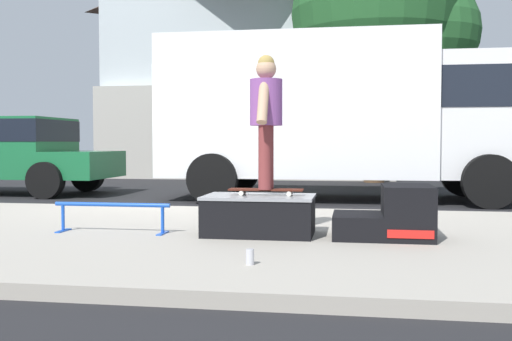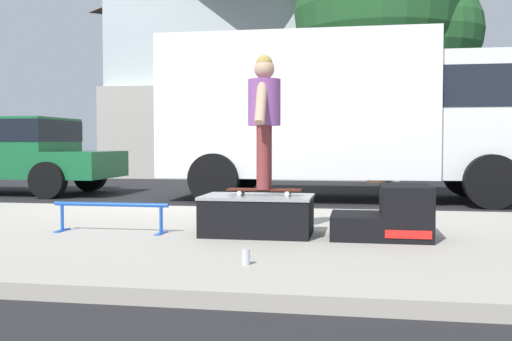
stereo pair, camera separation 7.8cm
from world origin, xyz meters
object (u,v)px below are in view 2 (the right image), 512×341
Objects in this scene: skateboard at (264,190)px; street_tree_main at (389,17)px; skate_box at (258,214)px; grind_rail at (111,210)px; skater_kid at (264,110)px; box_truck at (350,110)px; kicker_ramp at (390,216)px; soda_can at (246,257)px.

skateboard is 0.11× the size of street_tree_main.
skate_box is 11.41m from street_tree_main.
skate_box reaches higher than grind_rail.
skateboard reaches higher than grind_rail.
grind_rail is 1.97m from skater_kid.
kicker_ramp is at bearing -84.83° from box_truck.
box_truck is (0.81, 5.28, 1.11)m from skateboard.
street_tree_main is at bearing 80.46° from skater_kid.
street_tree_main is (1.66, 12.00, 4.30)m from soda_can.
soda_can is 7.03m from box_truck.
skate_box is 0.89× the size of grind_rail.
skate_box is at bearing -99.88° from street_tree_main.
skater_kid reaches higher than grind_rail.
skate_box is at bearing -99.41° from box_truck.
soda_can is (0.10, -1.55, -0.41)m from skateboard.
soda_can is 0.02× the size of box_truck.
skateboard is (1.66, 0.12, 0.23)m from grind_rail.
street_tree_main is at bearing 82.13° from soda_can.
kicker_ramp is 0.77× the size of grind_rail.
skateboard is 1.60m from soda_can.
grind_rail is at bearing -107.89° from street_tree_main.
kicker_ramp is at bearing -0.90° from skateboard.
kicker_ramp is (1.36, -0.00, 0.00)m from skate_box.
street_tree_main reaches higher than skateboard.
soda_can is at bearing -127.96° from kicker_ramp.
street_tree_main is (1.82, 10.47, 4.15)m from skate_box.
skater_kid is at bearing -99.54° from street_tree_main.
skater_kid reaches higher than skateboard.
box_truck is at bearing -100.36° from street_tree_main.
skater_kid is 11.06× the size of soda_can.
soda_can is 12.85m from street_tree_main.
grind_rail is 6.09m from box_truck.
skateboard is at bearing -99.54° from street_tree_main.
skater_kid is at bearing -45.00° from skateboard.
skateboard is at bearing -98.72° from box_truck.
skate_box is at bearing 3.66° from grind_rail.
kicker_ramp is at bearing -92.55° from street_tree_main.
skate_box is at bearing 96.18° from soda_can.
box_truck is at bearing 81.28° from skater_kid.
kicker_ramp is 1.68m from skater_kid.
grind_rail is 0.19× the size of box_truck.
skateboard is at bearing 179.10° from kicker_ramp.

